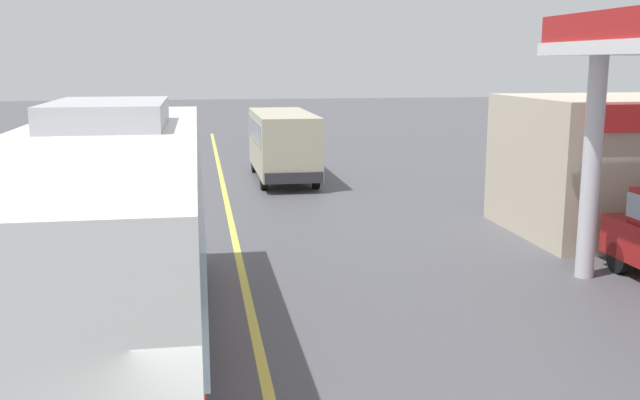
{
  "coord_description": "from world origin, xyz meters",
  "views": [
    {
      "loc": [
        -0.79,
        -3.57,
        4.25
      ],
      "look_at": [
        1.5,
        10.0,
        1.6
      ],
      "focal_mm": 40.53,
      "sensor_mm": 36.0,
      "label": 1
    }
  ],
  "objects": [
    {
      "name": "ground",
      "position": [
        0.0,
        20.0,
        0.0
      ],
      "size": [
        120.0,
        120.0,
        0.0
      ],
      "primitive_type": "plane",
      "color": "#4C4C51"
    },
    {
      "name": "lane_divider_stripe",
      "position": [
        0.0,
        15.0,
        0.0
      ],
      "size": [
        0.16,
        50.0,
        0.01
      ],
      "primitive_type": "cube",
      "color": "#D8CC4C",
      "rests_on": "ground"
    },
    {
      "name": "coach_bus_main",
      "position": [
        -2.06,
        6.25,
        1.72
      ],
      "size": [
        2.6,
        11.04,
        3.69
      ],
      "color": "white",
      "rests_on": "ground"
    },
    {
      "name": "minibus_opposing_lane",
      "position": [
        2.21,
        22.32,
        1.47
      ],
      "size": [
        2.04,
        6.13,
        2.44
      ],
      "color": "#BFB799",
      "rests_on": "ground"
    }
  ]
}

